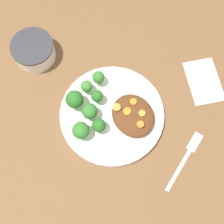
{
  "coord_description": "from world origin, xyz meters",
  "views": [
    {
      "loc": [
        -0.23,
        0.14,
        0.82
      ],
      "look_at": [
        0.0,
        0.0,
        0.03
      ],
      "focal_mm": 50.0,
      "sensor_mm": 36.0,
      "label": 1
    }
  ],
  "objects_px": {
    "dip_bowl": "(34,50)",
    "plate": "(112,114)",
    "fork": "(187,156)",
    "napkin": "(204,81)"
  },
  "relations": [
    {
      "from": "dip_bowl",
      "to": "fork",
      "type": "bearing_deg",
      "value": -156.14
    },
    {
      "from": "dip_bowl",
      "to": "fork",
      "type": "xyz_separation_m",
      "value": [
        -0.47,
        -0.21,
        -0.03
      ]
    },
    {
      "from": "plate",
      "to": "napkin",
      "type": "height_order",
      "value": "plate"
    },
    {
      "from": "plate",
      "to": "fork",
      "type": "xyz_separation_m",
      "value": [
        -0.2,
        -0.11,
        -0.01
      ]
    },
    {
      "from": "dip_bowl",
      "to": "fork",
      "type": "relative_size",
      "value": 0.72
    },
    {
      "from": "plate",
      "to": "napkin",
      "type": "distance_m",
      "value": 0.28
    },
    {
      "from": "dip_bowl",
      "to": "plate",
      "type": "bearing_deg",
      "value": -160.68
    },
    {
      "from": "dip_bowl",
      "to": "napkin",
      "type": "height_order",
      "value": "dip_bowl"
    },
    {
      "from": "fork",
      "to": "napkin",
      "type": "xyz_separation_m",
      "value": [
        0.15,
        -0.17,
        0.0
      ]
    },
    {
      "from": "plate",
      "to": "fork",
      "type": "height_order",
      "value": "plate"
    }
  ]
}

